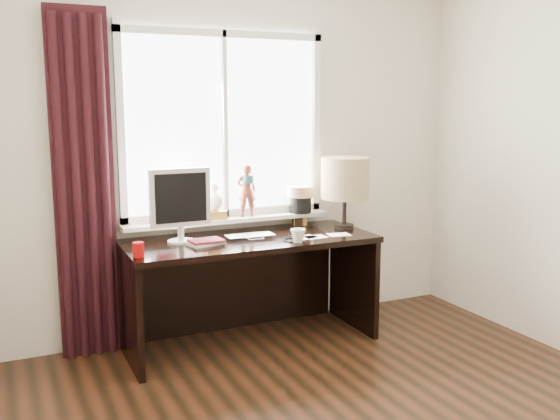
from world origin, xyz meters
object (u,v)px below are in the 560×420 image
red_cup (138,250)px  monitor (180,201)px  laptop (250,236)px  table_lamp (345,179)px  desk (245,269)px  mug (298,235)px

red_cup → monitor: bearing=38.5°
laptop → monitor: bearing=174.1°
monitor → table_lamp: (1.22, -0.04, 0.09)m
laptop → desk: (-0.00, 0.10, -0.26)m
laptop → monitor: monitor is taller
red_cup → table_lamp: 1.60m
red_cup → desk: size_ratio=0.05×
desk → monitor: monitor is taller
mug → table_lamp: (0.52, 0.28, 0.31)m
mug → desk: bearing=123.5°
desk → mug: bearing=-56.5°
mug → red_cup: (-1.04, 0.05, -0.00)m
laptop → desk: 0.28m
desk → table_lamp: (0.76, -0.07, 0.61)m
laptop → red_cup: red_cup is taller
laptop → desk: bearing=93.1°
red_cup → monitor: size_ratio=0.18×
mug → red_cup: 1.04m
red_cup → desk: (0.80, 0.30, -0.29)m
laptop → desk: size_ratio=0.19×
table_lamp → desk: bearing=174.5°
monitor → desk: bearing=4.2°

